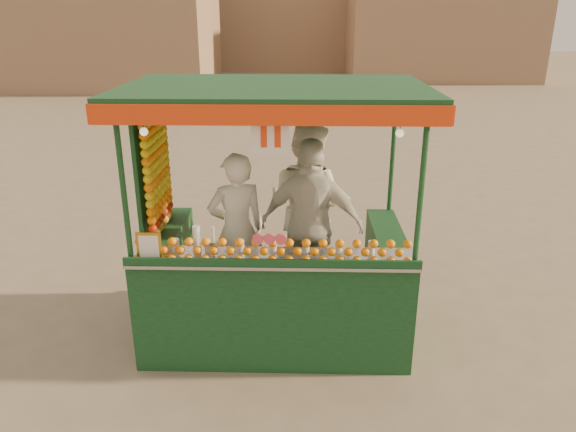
{
  "coord_description": "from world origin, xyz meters",
  "views": [
    {
      "loc": [
        0.12,
        -5.18,
        3.19
      ],
      "look_at": [
        -0.02,
        -0.12,
        1.28
      ],
      "focal_mm": 33.66,
      "sensor_mm": 36.0,
      "label": 1
    }
  ],
  "objects_px": {
    "juice_cart": "(268,262)",
    "vendor_right": "(312,225)",
    "vendor_middle": "(306,205)",
    "vendor_left": "(237,230)"
  },
  "relations": [
    {
      "from": "vendor_right",
      "to": "vendor_left",
      "type": "bearing_deg",
      "value": 6.55
    },
    {
      "from": "vendor_left",
      "to": "juice_cart",
      "type": "bearing_deg",
      "value": 132.4
    },
    {
      "from": "juice_cart",
      "to": "vendor_middle",
      "type": "distance_m",
      "value": 0.85
    },
    {
      "from": "vendor_left",
      "to": "vendor_middle",
      "type": "xyz_separation_m",
      "value": [
        0.7,
        0.48,
        0.11
      ]
    },
    {
      "from": "juice_cart",
      "to": "vendor_middle",
      "type": "relative_size",
      "value": 1.54
    },
    {
      "from": "vendor_middle",
      "to": "vendor_right",
      "type": "xyz_separation_m",
      "value": [
        0.06,
        -0.52,
        -0.03
      ]
    },
    {
      "from": "juice_cart",
      "to": "vendor_left",
      "type": "xyz_separation_m",
      "value": [
        -0.33,
        0.18,
        0.27
      ]
    },
    {
      "from": "vendor_left",
      "to": "vendor_right",
      "type": "xyz_separation_m",
      "value": [
        0.76,
        -0.04,
        0.08
      ]
    },
    {
      "from": "juice_cart",
      "to": "vendor_left",
      "type": "bearing_deg",
      "value": 151.07
    },
    {
      "from": "juice_cart",
      "to": "vendor_right",
      "type": "bearing_deg",
      "value": 18.48
    }
  ]
}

